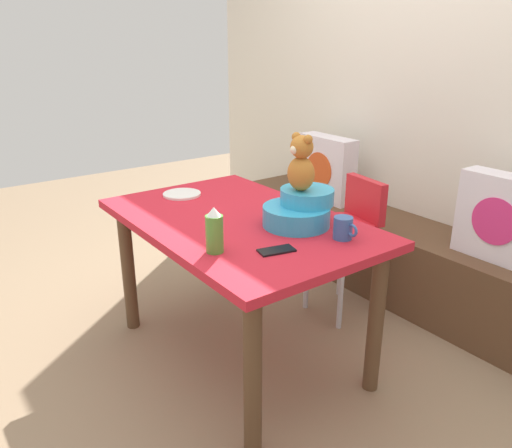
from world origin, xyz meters
TOP-DOWN VIEW (x-y plane):
  - ground_plane at (0.00, 0.00)m, footprint 8.00×8.00m
  - back_wall at (0.00, 1.45)m, footprint 4.40×0.10m
  - window_bench at (0.00, 1.18)m, footprint 2.60×0.44m
  - pillow_floral_left at (-0.62, 1.16)m, footprint 0.44×0.15m
  - pillow_floral_right at (0.64, 1.16)m, footprint 0.44×0.15m
  - dining_table at (0.00, 0.00)m, footprint 1.33×0.85m
  - highchair at (-0.02, 0.74)m, footprint 0.36×0.48m
  - infant_seat_teal at (0.23, 0.17)m, footprint 0.30×0.33m
  - teddy_bear at (0.23, 0.17)m, footprint 0.13×0.12m
  - ketchup_bottle at (0.27, -0.29)m, footprint 0.07×0.07m
  - coffee_mug at (0.47, 0.21)m, footprint 0.12×0.08m
  - dinner_plate_near at (-0.48, -0.04)m, footprint 0.20×0.20m
  - cell_phone at (0.40, -0.10)m, footprint 0.10×0.16m

SIDE VIEW (x-z plane):
  - ground_plane at x=0.00m, z-range 0.00..0.00m
  - window_bench at x=0.00m, z-range 0.00..0.46m
  - highchair at x=-0.02m, z-range 0.13..0.92m
  - dining_table at x=0.00m, z-range 0.26..1.00m
  - pillow_floral_left at x=-0.62m, z-range 0.46..0.90m
  - pillow_floral_right at x=0.64m, z-range 0.46..0.90m
  - cell_phone at x=0.40m, z-range 0.74..0.75m
  - dinner_plate_near at x=-0.48m, z-range 0.74..0.75m
  - coffee_mug at x=0.47m, z-range 0.74..0.84m
  - infant_seat_teal at x=0.23m, z-range 0.73..0.89m
  - ketchup_bottle at x=0.27m, z-range 0.73..0.92m
  - teddy_bear at x=0.23m, z-range 0.89..1.14m
  - back_wall at x=0.00m, z-range 0.00..2.60m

